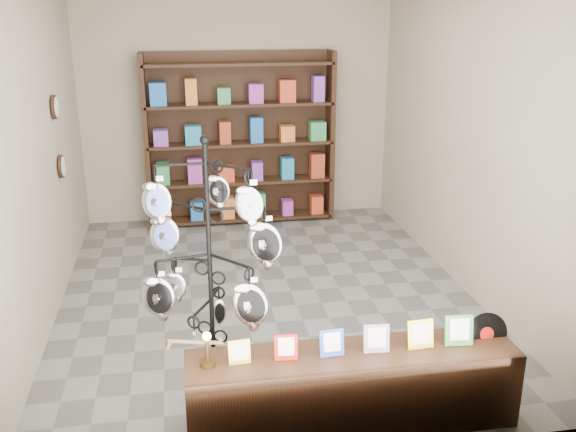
{
  "coord_description": "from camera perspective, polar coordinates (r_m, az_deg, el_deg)",
  "views": [
    {
      "loc": [
        -0.79,
        -5.81,
        2.8
      ],
      "look_at": [
        0.05,
        -1.0,
        1.15
      ],
      "focal_mm": 40.0,
      "sensor_mm": 36.0,
      "label": 1
    }
  ],
  "objects": [
    {
      "name": "room_envelope",
      "position": [
        5.94,
        -2.14,
        9.46
      ],
      "size": [
        5.0,
        5.0,
        5.0
      ],
      "color": "#AD9F8B",
      "rests_on": "ground"
    },
    {
      "name": "ground",
      "position": [
        6.5,
        -1.94,
        -6.86
      ],
      "size": [
        5.0,
        5.0,
        0.0
      ],
      "primitive_type": "plane",
      "color": "slate",
      "rests_on": "ground"
    },
    {
      "name": "front_shelf",
      "position": [
        4.56,
        5.75,
        -14.98
      ],
      "size": [
        2.26,
        0.49,
        0.8
      ],
      "rotation": [
        0.0,
        0.0,
        -0.01
      ],
      "color": "black",
      "rests_on": "ground"
    },
    {
      "name": "display_tree",
      "position": [
        4.44,
        -7.01,
        -3.45
      ],
      "size": [
        1.06,
        1.05,
        1.97
      ],
      "rotation": [
        0.0,
        0.0,
        -0.33
      ],
      "color": "black",
      "rests_on": "ground"
    },
    {
      "name": "wall_clocks",
      "position": [
        6.84,
        -19.76,
        6.62
      ],
      "size": [
        0.03,
        0.24,
        0.84
      ],
      "color": "black",
      "rests_on": "ground"
    },
    {
      "name": "back_shelving",
      "position": [
        8.34,
        -4.25,
        6.35
      ],
      "size": [
        2.42,
        0.36,
        2.2
      ],
      "color": "black",
      "rests_on": "ground"
    }
  ]
}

